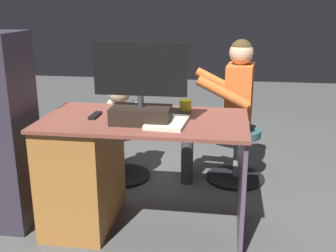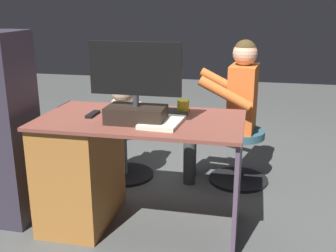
{
  "view_description": "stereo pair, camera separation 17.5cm",
  "coord_description": "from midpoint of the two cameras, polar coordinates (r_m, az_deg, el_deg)",
  "views": [
    {
      "loc": [
        -0.5,
        2.75,
        1.44
      ],
      "look_at": [
        -0.09,
        -0.04,
        0.58
      ],
      "focal_mm": 43.82,
      "sensor_mm": 36.0,
      "label": 1
    },
    {
      "loc": [
        -0.67,
        2.72,
        1.44
      ],
      "look_at": [
        -0.09,
        -0.04,
        0.58
      ],
      "focal_mm": 43.82,
      "sensor_mm": 36.0,
      "label": 2
    }
  ],
  "objects": [
    {
      "name": "person",
      "position": [
        3.3,
        10.24,
        3.34
      ],
      "size": [
        0.58,
        0.51,
        1.16
      ],
      "color": "#D46028",
      "rests_on": "ground_plane"
    },
    {
      "name": "notebook_binder",
      "position": [
        2.41,
        1.25,
        0.53
      ],
      "size": [
        0.24,
        0.32,
        0.02
      ],
      "primitive_type": "cube",
      "rotation": [
        0.0,
        0.0,
        -0.08
      ],
      "color": "beige",
      "rests_on": "desk"
    },
    {
      "name": "office_chair_teddy",
      "position": [
        3.47,
        -4.63,
        -3.18
      ],
      "size": [
        0.48,
        0.48,
        0.45
      ],
      "color": "black",
      "rests_on": "ground_plane"
    },
    {
      "name": "monitor",
      "position": [
        2.41,
        -2.42,
        4.07
      ],
      "size": [
        0.55,
        0.2,
        0.48
      ],
      "color": "black",
      "rests_on": "desk"
    },
    {
      "name": "computer_mouse",
      "position": [
        2.71,
        -5.98,
        2.42
      ],
      "size": [
        0.06,
        0.1,
        0.04
      ],
      "primitive_type": "ellipsoid",
      "color": "black",
      "rests_on": "desk"
    },
    {
      "name": "cup",
      "position": [
        2.64,
        4.01,
        2.67
      ],
      "size": [
        0.08,
        0.08,
        0.09
      ],
      "primitive_type": "cylinder",
      "color": "yellow",
      "rests_on": "desk"
    },
    {
      "name": "ground_plane",
      "position": [
        3.14,
        -0.12,
        -10.31
      ],
      "size": [
        10.0,
        10.0,
        0.0
      ],
      "primitive_type": "plane",
      "color": "#4B4D4C"
    },
    {
      "name": "desk",
      "position": [
        2.75,
        -8.6,
        -5.61
      ],
      "size": [
        1.27,
        0.69,
        0.75
      ],
      "color": "brown",
      "rests_on": "ground_plane"
    },
    {
      "name": "tv_remote",
      "position": [
        2.62,
        -8.55,
        1.62
      ],
      "size": [
        0.05,
        0.15,
        0.02
      ],
      "primitive_type": "cube",
      "rotation": [
        0.0,
        0.0,
        -0.01
      ],
      "color": "black",
      "rests_on": "desk"
    },
    {
      "name": "teddy_bear",
      "position": [
        3.37,
        -4.72,
        2.93
      ],
      "size": [
        0.27,
        0.27,
        0.39
      ],
      "color": "#CFAC8E",
      "rests_on": "office_chair_teddy"
    },
    {
      "name": "visitor_chair",
      "position": [
        3.43,
        11.39,
        -3.69
      ],
      "size": [
        0.49,
        0.49,
        0.45
      ],
      "color": "black",
      "rests_on": "ground_plane"
    },
    {
      "name": "keyboard",
      "position": [
        2.67,
        0.24,
        2.1
      ],
      "size": [
        0.42,
        0.14,
        0.02
      ],
      "primitive_type": "cube",
      "color": "#252425",
      "rests_on": "desk"
    }
  ]
}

